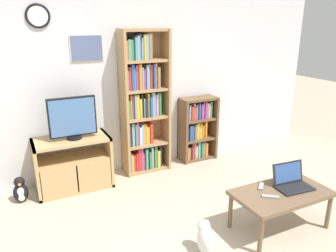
# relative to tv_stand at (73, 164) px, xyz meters

# --- Properties ---
(wall_back) EXTENTS (6.53, 0.09, 2.60)m
(wall_back) POSITION_rel_tv_stand_xyz_m (0.71, 0.30, 0.97)
(wall_back) COLOR silver
(wall_back) RESTS_ON ground_plane
(tv_stand) EXTENTS (0.92, 0.47, 0.67)m
(tv_stand) POSITION_rel_tv_stand_xyz_m (0.00, 0.00, 0.00)
(tv_stand) COLOR tan
(tv_stand) RESTS_ON ground_plane
(television) EXTENTS (0.57, 0.18, 0.52)m
(television) POSITION_rel_tv_stand_xyz_m (0.04, -0.01, 0.59)
(television) COLOR black
(television) RESTS_ON tv_stand
(bookshelf_tall) EXTENTS (0.64, 0.30, 1.95)m
(bookshelf_tall) POSITION_rel_tv_stand_xyz_m (1.00, 0.13, 0.62)
(bookshelf_tall) COLOR tan
(bookshelf_tall) RESTS_ON ground_plane
(bookshelf_short) EXTENTS (0.56, 0.27, 0.97)m
(bookshelf_short) POSITION_rel_tv_stand_xyz_m (1.87, 0.14, 0.15)
(bookshelf_short) COLOR brown
(bookshelf_short) RESTS_ON ground_plane
(coffee_table) EXTENTS (0.97, 0.54, 0.42)m
(coffee_table) POSITION_rel_tv_stand_xyz_m (1.72, -1.79, 0.04)
(coffee_table) COLOR brown
(coffee_table) RESTS_ON ground_plane
(laptop) EXTENTS (0.39, 0.29, 0.24)m
(laptop) POSITION_rel_tv_stand_xyz_m (1.88, -1.75, 0.14)
(laptop) COLOR #232326
(laptop) RESTS_ON coffee_table
(remote_near_laptop) EXTENTS (0.16, 0.13, 0.02)m
(remote_near_laptop) POSITION_rel_tv_stand_xyz_m (1.53, -1.83, 0.09)
(remote_near_laptop) COLOR #99999E
(remote_near_laptop) RESTS_ON coffee_table
(remote_far_from_laptop) EXTENTS (0.15, 0.14, 0.02)m
(remote_far_from_laptop) POSITION_rel_tv_stand_xyz_m (1.59, -1.63, 0.09)
(remote_far_from_laptop) COLOR #99999E
(remote_far_from_laptop) RESTS_ON coffee_table
(cat) EXTENTS (0.20, 0.42, 0.32)m
(cat) POSITION_rel_tv_stand_xyz_m (0.83, -1.78, -0.18)
(cat) COLOR white
(cat) RESTS_ON ground_plane
(penguin_figurine) EXTENTS (0.17, 0.15, 0.32)m
(penguin_figurine) POSITION_rel_tv_stand_xyz_m (-0.64, -0.07, -0.19)
(penguin_figurine) COLOR black
(penguin_figurine) RESTS_ON ground_plane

